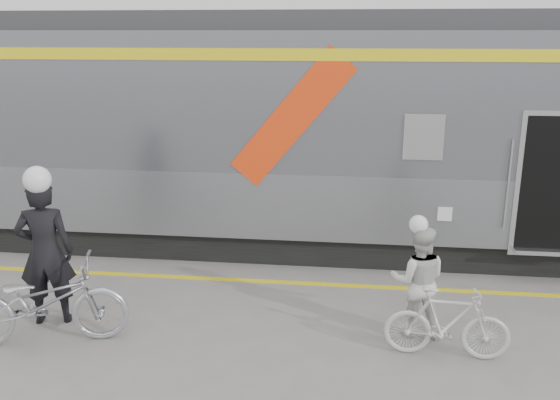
# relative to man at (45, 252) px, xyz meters

# --- Properties ---
(ground) EXTENTS (90.00, 90.00, 0.00)m
(ground) POSITION_rel_man_xyz_m (3.61, -0.51, -0.99)
(ground) COLOR slate
(ground) RESTS_ON ground
(train) EXTENTS (24.00, 3.17, 4.10)m
(train) POSITION_rel_man_xyz_m (4.84, 3.68, 1.06)
(train) COLOR black
(train) RESTS_ON ground
(safety_strip) EXTENTS (24.00, 0.12, 0.01)m
(safety_strip) POSITION_rel_man_xyz_m (3.61, 1.64, -0.99)
(safety_strip) COLOR yellow
(safety_strip) RESTS_ON ground
(man) EXTENTS (0.82, 0.65, 1.99)m
(man) POSITION_rel_man_xyz_m (0.00, 0.00, 0.00)
(man) COLOR black
(man) RESTS_ON ground
(bicycle_left) EXTENTS (2.20, 1.24, 1.09)m
(bicycle_left) POSITION_rel_man_xyz_m (0.20, -0.55, -0.45)
(bicycle_left) COLOR #ACADB4
(bicycle_left) RESTS_ON ground
(woman) EXTENTS (0.74, 0.59, 1.47)m
(woman) POSITION_rel_man_xyz_m (4.85, 0.24, -0.26)
(woman) COLOR silver
(woman) RESTS_ON ground
(bicycle_right) EXTENTS (1.50, 0.49, 0.89)m
(bicycle_right) POSITION_rel_man_xyz_m (5.15, -0.31, -0.55)
(bicycle_right) COLOR #BAB9B5
(bicycle_right) RESTS_ON ground
(helmet_man) EXTENTS (0.34, 0.34, 0.34)m
(helmet_man) POSITION_rel_man_xyz_m (0.00, 0.00, 1.16)
(helmet_man) COLOR white
(helmet_man) RESTS_ON man
(helmet_woman) EXTENTS (0.23, 0.23, 0.23)m
(helmet_woman) POSITION_rel_man_xyz_m (4.85, 0.24, 0.59)
(helmet_woman) COLOR white
(helmet_woman) RESTS_ON woman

